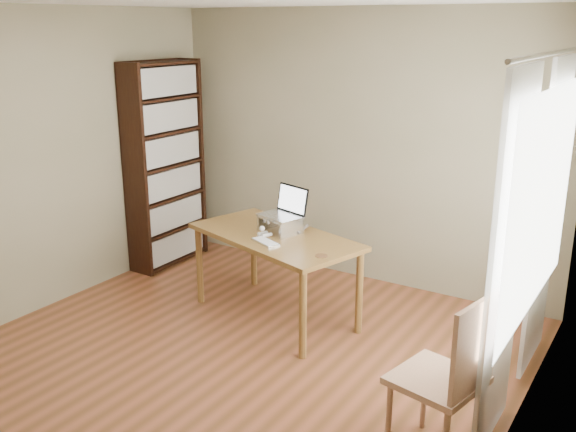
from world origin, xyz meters
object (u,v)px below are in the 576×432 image
(laptop, at_px, (284,208))
(cat, at_px, (283,224))
(chair, at_px, (452,372))
(desk, at_px, (275,245))
(bookshelf, at_px, (165,165))
(keyboard, at_px, (265,242))

(laptop, xyz_separation_m, cat, (0.01, -0.03, -0.13))
(cat, distance_m, chair, 2.23)
(desk, relative_size, laptop, 4.04)
(chair, bearing_deg, laptop, 159.66)
(cat, bearing_deg, bookshelf, -173.20)
(keyboard, bearing_deg, desk, 126.45)
(laptop, distance_m, chair, 2.27)
(keyboard, bearing_deg, chair, -1.61)
(desk, relative_size, cat, 3.40)
(keyboard, xyz_separation_m, cat, (-0.05, 0.33, 0.06))
(laptop, bearing_deg, cat, -63.98)
(chair, bearing_deg, cat, 160.27)
(bookshelf, distance_m, laptop, 1.75)
(keyboard, distance_m, chair, 2.03)
(laptop, height_order, keyboard, laptop)
(bookshelf, bearing_deg, desk, -17.49)
(laptop, relative_size, chair, 0.39)
(desk, relative_size, keyboard, 5.69)
(keyboard, height_order, cat, cat)
(laptop, xyz_separation_m, chair, (1.89, -1.20, -0.37))
(desk, height_order, cat, cat)
(bookshelf, relative_size, desk, 1.28)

